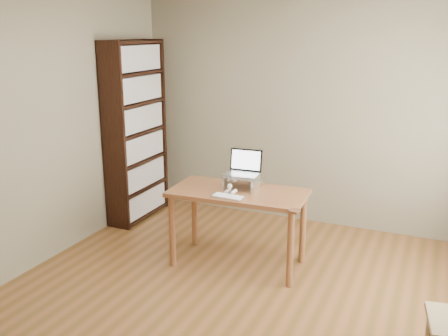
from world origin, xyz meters
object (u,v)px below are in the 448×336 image
at_px(desk, 238,202).
at_px(cat, 239,180).
at_px(bookshelf, 136,132).
at_px(keyboard, 228,197).
at_px(laptop, 244,168).

bearing_deg(desk, cat, 105.67).
relative_size(bookshelf, cat, 4.31).
height_order(keyboard, cat, cat).
bearing_deg(keyboard, laptop, 90.85).
bearing_deg(laptop, desk, -93.19).
bearing_deg(desk, keyboard, -95.46).
bearing_deg(bookshelf, keyboard, -30.42).
relative_size(bookshelf, desk, 1.61).
xyz_separation_m(desk, laptop, (-0.00, 0.14, 0.30)).
height_order(bookshelf, cat, bookshelf).
relative_size(desk, laptop, 3.98).
xyz_separation_m(keyboard, cat, (-0.03, 0.33, 0.06)).
bearing_deg(desk, laptop, 86.81).
height_order(desk, keyboard, keyboard).
bearing_deg(laptop, cat, -150.01).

